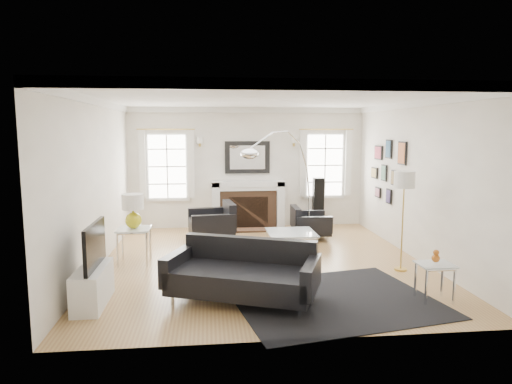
{
  "coord_description": "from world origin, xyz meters",
  "views": [
    {
      "loc": [
        -0.93,
        -7.65,
        2.28
      ],
      "look_at": [
        -0.08,
        0.3,
        1.19
      ],
      "focal_mm": 32.0,
      "sensor_mm": 36.0,
      "label": 1
    }
  ],
  "objects": [
    {
      "name": "right_wall",
      "position": [
        2.75,
        0.0,
        1.4
      ],
      "size": [
        0.04,
        6.0,
        2.8
      ],
      "primitive_type": "cube",
      "color": "white",
      "rests_on": "floor"
    },
    {
      "name": "speaker_tower",
      "position": [
        1.63,
        2.65,
        0.59
      ],
      "size": [
        0.24,
        0.24,
        1.18
      ],
      "primitive_type": "cube",
      "rotation": [
        0.0,
        0.0,
        -0.04
      ],
      "color": "black",
      "rests_on": "floor"
    },
    {
      "name": "mantel_mirror",
      "position": [
        0.0,
        2.95,
        1.65
      ],
      "size": [
        1.05,
        0.07,
        0.75
      ],
      "color": "black",
      "rests_on": "back_wall"
    },
    {
      "name": "floor",
      "position": [
        0.0,
        0.0,
        0.0
      ],
      "size": [
        6.0,
        6.0,
        0.0
      ],
      "primitive_type": "plane",
      "color": "#9A6C40",
      "rests_on": "ground"
    },
    {
      "name": "nesting_table",
      "position": [
        2.08,
        -2.04,
        0.4
      ],
      "size": [
        0.46,
        0.39,
        0.51
      ],
      "color": "silver",
      "rests_on": "floor"
    },
    {
      "name": "gourd_lamp",
      "position": [
        -2.2,
        0.17,
        0.95
      ],
      "size": [
        0.37,
        0.37,
        0.59
      ],
      "color": "gold",
      "rests_on": "side_table_left"
    },
    {
      "name": "sofa",
      "position": [
        -0.47,
        -1.74,
        0.35
      ],
      "size": [
        2.19,
        1.57,
        0.65
      ],
      "color": "black",
      "rests_on": "floor"
    },
    {
      "name": "armchair_left",
      "position": [
        -0.81,
        1.6,
        0.37
      ],
      "size": [
        1.0,
        1.09,
        0.67
      ],
      "color": "black",
      "rests_on": "floor"
    },
    {
      "name": "coffee_table",
      "position": [
        0.61,
        0.58,
        0.36
      ],
      "size": [
        0.88,
        0.88,
        0.39
      ],
      "color": "silver",
      "rests_on": "floor"
    },
    {
      "name": "tv_unit",
      "position": [
        -2.44,
        -1.7,
        0.33
      ],
      "size": [
        0.35,
        1.0,
        1.09
      ],
      "color": "white",
      "rests_on": "floor"
    },
    {
      "name": "ceiling",
      "position": [
        0.0,
        0.0,
        2.8
      ],
      "size": [
        5.5,
        6.0,
        0.02
      ],
      "primitive_type": "cube",
      "color": "white",
      "rests_on": "back_wall"
    },
    {
      "name": "front_wall",
      "position": [
        0.0,
        -3.0,
        1.4
      ],
      "size": [
        5.5,
        0.04,
        2.8
      ],
      "primitive_type": "cube",
      "color": "white",
      "rests_on": "floor"
    },
    {
      "name": "crown_molding",
      "position": [
        0.0,
        0.0,
        2.74
      ],
      "size": [
        5.5,
        6.0,
        0.12
      ],
      "primitive_type": "cube",
      "color": "white",
      "rests_on": "back_wall"
    },
    {
      "name": "orange_vase",
      "position": [
        2.08,
        -2.04,
        0.61
      ],
      "size": [
        0.11,
        0.11,
        0.17
      ],
      "color": "#AF5716",
      "rests_on": "nesting_table"
    },
    {
      "name": "fireplace",
      "position": [
        0.0,
        2.79,
        0.54
      ],
      "size": [
        1.7,
        0.69,
        1.11
      ],
      "color": "white",
      "rests_on": "floor"
    },
    {
      "name": "left_wall",
      "position": [
        -2.75,
        0.0,
        1.4
      ],
      "size": [
        0.04,
        6.0,
        2.8
      ],
      "primitive_type": "cube",
      "color": "white",
      "rests_on": "floor"
    },
    {
      "name": "window_left",
      "position": [
        -1.85,
        2.95,
        1.46
      ],
      "size": [
        1.24,
        0.15,
        1.62
      ],
      "color": "white",
      "rests_on": "back_wall"
    },
    {
      "name": "gallery_wall",
      "position": [
        2.72,
        1.3,
        1.53
      ],
      "size": [
        0.04,
        1.73,
        1.29
      ],
      "color": "black",
      "rests_on": "right_wall"
    },
    {
      "name": "back_wall",
      "position": [
        0.0,
        3.0,
        1.4
      ],
      "size": [
        5.5,
        0.04,
        2.8
      ],
      "primitive_type": "cube",
      "color": "white",
      "rests_on": "floor"
    },
    {
      "name": "side_table_left",
      "position": [
        -2.2,
        0.17,
        0.5
      ],
      "size": [
        0.56,
        0.56,
        0.61
      ],
      "color": "silver",
      "rests_on": "floor"
    },
    {
      "name": "window_right",
      "position": [
        1.85,
        2.95,
        1.46
      ],
      "size": [
        1.24,
        0.15,
        1.62
      ],
      "color": "white",
      "rests_on": "back_wall"
    },
    {
      "name": "armchair_right",
      "position": [
        1.17,
        1.61,
        0.32
      ],
      "size": [
        0.78,
        0.86,
        0.57
      ],
      "color": "black",
      "rests_on": "floor"
    },
    {
      "name": "stick_floor_lamp",
      "position": [
        2.2,
        -0.7,
        1.41
      ],
      "size": [
        0.33,
        0.33,
        1.63
      ],
      "color": "gold",
      "rests_on": "floor"
    },
    {
      "name": "area_rug",
      "position": [
        0.74,
        -1.88,
        0.01
      ],
      "size": [
        2.99,
        2.64,
        0.01
      ],
      "primitive_type": "cube",
      "rotation": [
        0.0,
        0.0,
        0.19
      ],
      "color": "black",
      "rests_on": "floor"
    },
    {
      "name": "arc_floor_lamp",
      "position": [
        0.51,
        1.1,
        1.27
      ],
      "size": [
        1.66,
        1.54,
        2.35
      ],
      "color": "white",
      "rests_on": "floor"
    }
  ]
}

